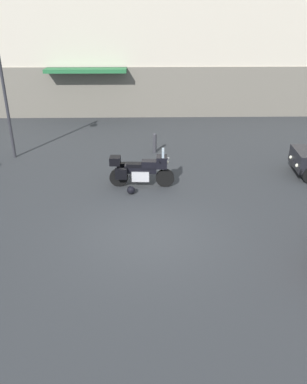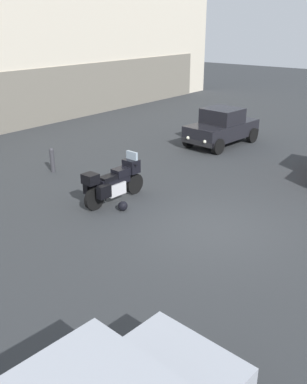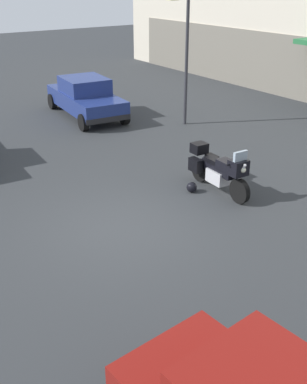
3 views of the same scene
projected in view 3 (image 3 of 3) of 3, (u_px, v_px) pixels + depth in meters
ground_plane at (119, 228)px, 10.64m from camera, size 80.00×80.00×0.00m
motorcycle at (219, 169)px, 12.22m from camera, size 2.26×0.78×1.36m
helmet at (192, 187)px, 12.34m from camera, size 0.28×0.28×0.28m
car_sedan_far at (86, 97)px, 18.73m from camera, size 4.69×2.28×1.56m
streetlamp_curbside at (184, 48)px, 16.76m from camera, size 0.28×0.94×4.70m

